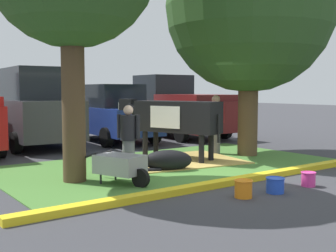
% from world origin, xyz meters
% --- Properties ---
extents(ground_plane, '(80.00, 80.00, 0.00)m').
position_xyz_m(ground_plane, '(0.00, 0.00, 0.00)').
color(ground_plane, '#38383D').
extents(grass_island, '(8.08, 4.51, 0.02)m').
position_xyz_m(grass_island, '(0.05, 1.71, 0.01)').
color(grass_island, '#477A33').
rests_on(grass_island, ground).
extents(curb_yellow, '(9.28, 0.24, 0.12)m').
position_xyz_m(curb_yellow, '(0.05, -0.69, 0.06)').
color(curb_yellow, yellow).
rests_on(curb_yellow, ground).
extents(hay_bedding, '(3.54, 2.88, 0.04)m').
position_xyz_m(hay_bedding, '(0.43, 2.02, 0.03)').
color(hay_bedding, tan).
rests_on(hay_bedding, ground).
extents(shade_tree_right, '(4.58, 4.58, 6.35)m').
position_xyz_m(shade_tree_right, '(2.70, 1.68, 4.03)').
color(shade_tree_right, brown).
rests_on(shade_tree_right, ground).
extents(cow_holstein, '(1.47, 3.03, 1.58)m').
position_xyz_m(cow_holstein, '(0.62, 2.32, 1.12)').
color(cow_holstein, black).
rests_on(cow_holstein, ground).
extents(calf_lying, '(1.30, 0.94, 0.48)m').
position_xyz_m(calf_lying, '(-0.45, 1.17, 0.24)').
color(calf_lying, black).
rests_on(calf_lying, ground).
extents(person_handler, '(0.34, 0.49, 1.68)m').
position_xyz_m(person_handler, '(2.16, 2.38, 0.91)').
color(person_handler, slate).
rests_on(person_handler, ground).
extents(person_visitor_near, '(0.34, 0.46, 1.51)m').
position_xyz_m(person_visitor_near, '(-1.44, 1.18, 0.80)').
color(person_visitor_near, slate).
rests_on(person_visitor_near, ground).
extents(wheelbarrow, '(0.98, 1.60, 0.63)m').
position_xyz_m(wheelbarrow, '(-1.99, 0.55, 0.39)').
color(wheelbarrow, gray).
rests_on(wheelbarrow, ground).
extents(bucket_orange, '(0.32, 0.32, 0.30)m').
position_xyz_m(bucket_orange, '(-0.81, -1.55, 0.16)').
color(bucket_orange, orange).
rests_on(bucket_orange, ground).
extents(bucket_blue, '(0.34, 0.34, 0.28)m').
position_xyz_m(bucket_blue, '(-0.11, -1.64, 0.14)').
color(bucket_blue, blue).
rests_on(bucket_blue, ground).
extents(bucket_pink, '(0.28, 0.28, 0.28)m').
position_xyz_m(bucket_pink, '(0.82, -1.67, 0.15)').
color(bucket_pink, '#EA3893').
rests_on(bucket_pink, ground).
extents(suv_dark_grey, '(2.29, 4.68, 2.52)m').
position_xyz_m(suv_dark_grey, '(-1.38, 7.25, 1.27)').
color(suv_dark_grey, '#3D3D42').
rests_on(suv_dark_grey, ground).
extents(sedan_blue, '(2.18, 4.48, 2.02)m').
position_xyz_m(sedan_blue, '(1.33, 6.93, 0.98)').
color(sedan_blue, navy).
rests_on(sedan_blue, ground).
extents(pickup_truck_maroon, '(2.41, 5.49, 2.42)m').
position_xyz_m(pickup_truck_maroon, '(4.16, 6.94, 1.11)').
color(pickup_truck_maroon, maroon).
rests_on(pickup_truck_maroon, ground).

